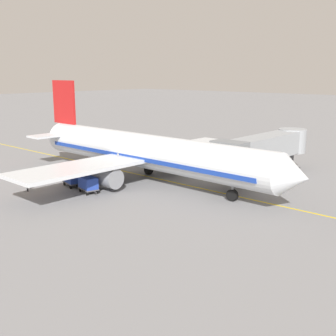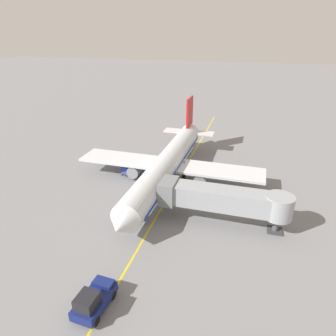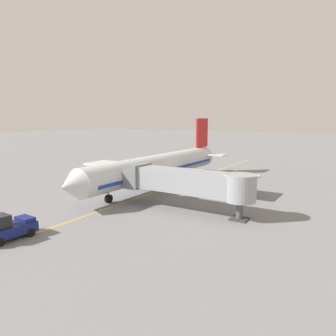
{
  "view_description": "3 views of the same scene",
  "coord_description": "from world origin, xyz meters",
  "px_view_note": "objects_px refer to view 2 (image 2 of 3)",
  "views": [
    {
      "loc": [
        33.74,
        34.02,
        11.53
      ],
      "look_at": [
        2.73,
        6.1,
        2.28
      ],
      "focal_mm": 45.83,
      "sensor_mm": 36.0,
      "label": 1
    },
    {
      "loc": [
        -10.82,
        43.27,
        22.47
      ],
      "look_at": [
        0.36,
        5.19,
        4.12
      ],
      "focal_mm": 32.14,
      "sensor_mm": 36.0,
      "label": 2
    },
    {
      "loc": [
        -25.69,
        42.1,
        10.76
      ],
      "look_at": [
        0.11,
        1.1,
        3.04
      ],
      "focal_mm": 33.78,
      "sensor_mm": 36.0,
      "label": 3
    }
  ],
  "objects_px": {
    "parked_airliner": "(168,163)",
    "baggage_cart_second_in_train": "(137,162)",
    "pushback_tractor": "(93,300)",
    "ground_crew_wing_walker": "(120,156)",
    "baggage_tug_lead": "(143,163)",
    "baggage_cart_front": "(128,169)",
    "jet_bridge": "(223,199)"
  },
  "relations": [
    {
      "from": "parked_airliner",
      "to": "baggage_cart_second_in_train",
      "type": "xyz_separation_m",
      "value": [
        6.85,
        -3.81,
        -2.24
      ]
    },
    {
      "from": "pushback_tractor",
      "to": "ground_crew_wing_walker",
      "type": "distance_m",
      "value": 33.15
    },
    {
      "from": "pushback_tractor",
      "to": "baggage_tug_lead",
      "type": "height_order",
      "value": "pushback_tractor"
    },
    {
      "from": "baggage_cart_second_in_train",
      "to": "ground_crew_wing_walker",
      "type": "height_order",
      "value": "ground_crew_wing_walker"
    },
    {
      "from": "baggage_tug_lead",
      "to": "baggage_cart_front",
      "type": "height_order",
      "value": "baggage_tug_lead"
    },
    {
      "from": "ground_crew_wing_walker",
      "to": "baggage_tug_lead",
      "type": "bearing_deg",
      "value": 163.82
    },
    {
      "from": "pushback_tractor",
      "to": "baggage_cart_front",
      "type": "relative_size",
      "value": 1.52
    },
    {
      "from": "baggage_tug_lead",
      "to": "baggage_cart_front",
      "type": "bearing_deg",
      "value": 68.16
    },
    {
      "from": "ground_crew_wing_walker",
      "to": "parked_airliner",
      "type": "bearing_deg",
      "value": 153.2
    },
    {
      "from": "jet_bridge",
      "to": "ground_crew_wing_walker",
      "type": "xyz_separation_m",
      "value": [
        20.84,
        -14.64,
        -2.51
      ]
    },
    {
      "from": "pushback_tractor",
      "to": "baggage_tug_lead",
      "type": "relative_size",
      "value": 1.68
    },
    {
      "from": "parked_airliner",
      "to": "pushback_tractor",
      "type": "relative_size",
      "value": 8.23
    },
    {
      "from": "jet_bridge",
      "to": "baggage_cart_second_in_train",
      "type": "distance_m",
      "value": 21.24
    },
    {
      "from": "jet_bridge",
      "to": "baggage_tug_lead",
      "type": "distance_m",
      "value": 20.67
    },
    {
      "from": "jet_bridge",
      "to": "baggage_cart_second_in_train",
      "type": "relative_size",
      "value": 5.45
    },
    {
      "from": "jet_bridge",
      "to": "pushback_tractor",
      "type": "height_order",
      "value": "jet_bridge"
    },
    {
      "from": "parked_airliner",
      "to": "baggage_cart_front",
      "type": "bearing_deg",
      "value": -4.88
    },
    {
      "from": "parked_airliner",
      "to": "ground_crew_wing_walker",
      "type": "xyz_separation_m",
      "value": [
        10.99,
        -5.55,
        -2.23
      ]
    },
    {
      "from": "pushback_tractor",
      "to": "baggage_cart_second_in_train",
      "type": "xyz_separation_m",
      "value": [
        7.6,
        -29.26,
        -0.15
      ]
    },
    {
      "from": "jet_bridge",
      "to": "baggage_tug_lead",
      "type": "height_order",
      "value": "jet_bridge"
    },
    {
      "from": "baggage_cart_front",
      "to": "ground_crew_wing_walker",
      "type": "relative_size",
      "value": 1.76
    },
    {
      "from": "baggage_cart_second_in_train",
      "to": "baggage_tug_lead",
      "type": "bearing_deg",
      "value": -165.5
    },
    {
      "from": "parked_airliner",
      "to": "baggage_tug_lead",
      "type": "bearing_deg",
      "value": -34.74
    },
    {
      "from": "jet_bridge",
      "to": "parked_airliner",
      "type": "bearing_deg",
      "value": -42.72
    },
    {
      "from": "baggage_cart_second_in_train",
      "to": "ground_crew_wing_walker",
      "type": "distance_m",
      "value": 4.5
    },
    {
      "from": "jet_bridge",
      "to": "ground_crew_wing_walker",
      "type": "height_order",
      "value": "jet_bridge"
    },
    {
      "from": "pushback_tractor",
      "to": "baggage_cart_front",
      "type": "height_order",
      "value": "pushback_tractor"
    },
    {
      "from": "parked_airliner",
      "to": "jet_bridge",
      "type": "xyz_separation_m",
      "value": [
        -9.84,
        9.09,
        0.27
      ]
    },
    {
      "from": "baggage_tug_lead",
      "to": "baggage_cart_front",
      "type": "xyz_separation_m",
      "value": [
        1.38,
        3.45,
        0.24
      ]
    },
    {
      "from": "pushback_tractor",
      "to": "baggage_tug_lead",
      "type": "bearing_deg",
      "value": -77.35
    },
    {
      "from": "parked_airliner",
      "to": "jet_bridge",
      "type": "bearing_deg",
      "value": 137.28
    },
    {
      "from": "baggage_tug_lead",
      "to": "ground_crew_wing_walker",
      "type": "distance_m",
      "value": 5.34
    }
  ]
}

